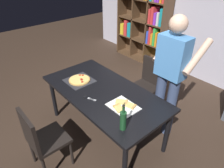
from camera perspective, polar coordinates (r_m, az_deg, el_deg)
name	(u,v)px	position (r m, az deg, el deg)	size (l,w,h in m)	color
ground_plane	(105,131)	(3.26, -2.04, -12.87)	(12.00, 12.00, 0.00)	#38281E
back_wall	(210,11)	(4.50, 25.62, 17.70)	(6.40, 0.10, 2.80)	#BCB7C6
dining_table	(104,95)	(2.82, -2.31, -3.13)	(1.81, 0.92, 0.75)	black
chair_near_camera	(41,138)	(2.60, -19.14, -13.97)	(0.42, 0.42, 0.90)	black
chair_far_side	(148,82)	(3.48, 9.94, 0.60)	(0.42, 0.42, 0.90)	black
bookshelf	(144,17)	(5.13, 8.99, 17.93)	(1.40, 0.35, 1.95)	#513823
person_serving_pizza	(171,72)	(2.82, 16.00, 3.18)	(0.55, 0.54, 1.75)	#38476B
pepperoni_pizza_on_tray	(80,80)	(3.03, -9.01, 1.08)	(0.37, 0.37, 0.04)	#2D2D33
pizza_slices_on_towel	(123,106)	(2.51, 3.19, -6.09)	(0.36, 0.28, 0.03)	white
wine_bottle	(123,120)	(2.16, 3.11, -9.95)	(0.07, 0.07, 0.32)	#194723
kitchen_scissors	(87,98)	(2.66, -6.88, -3.81)	(0.20, 0.12, 0.01)	silver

